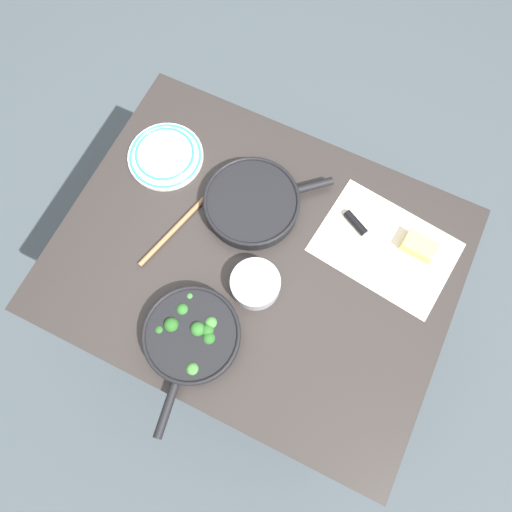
{
  "coord_description": "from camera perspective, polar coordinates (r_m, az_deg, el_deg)",
  "views": [
    {
      "loc": [
        -0.17,
        0.36,
        2.06
      ],
      "look_at": [
        0.0,
        0.0,
        0.8
      ],
      "focal_mm": 32.0,
      "sensor_mm": 36.0,
      "label": 1
    }
  ],
  "objects": [
    {
      "name": "prep_bowl_steel",
      "position": [
        1.29,
        -0.08,
        -3.54
      ],
      "size": [
        0.14,
        0.14,
        0.06
      ],
      "color": "#B7B7BC",
      "rests_on": "dining_table_red"
    },
    {
      "name": "cheese_block",
      "position": [
        1.41,
        19.71,
        1.15
      ],
      "size": [
        0.1,
        0.07,
        0.04
      ],
      "color": "#EACC66",
      "rests_on": "dining_table_red"
    },
    {
      "name": "skillet_broccoli",
      "position": [
        1.27,
        -8.06,
        -9.86
      ],
      "size": [
        0.27,
        0.41,
        0.07
      ],
      "rotation": [
        0.0,
        0.0,
        1.74
      ],
      "color": "black",
      "rests_on": "dining_table_red"
    },
    {
      "name": "grater_knife",
      "position": [
        1.39,
        13.65,
        2.48
      ],
      "size": [
        0.25,
        0.14,
        0.02
      ],
      "rotation": [
        0.0,
        0.0,
        2.67
      ],
      "color": "silver",
      "rests_on": "dining_table_red"
    },
    {
      "name": "dining_table_red",
      "position": [
        1.43,
        -0.0,
        -1.34
      ],
      "size": [
        1.15,
        0.9,
        0.78
      ],
      "color": "#2D2826",
      "rests_on": "ground_plane"
    },
    {
      "name": "dinner_plate_stack",
      "position": [
        1.49,
        -11.27,
        12.24
      ],
      "size": [
        0.24,
        0.24,
        0.03
      ],
      "color": "silver",
      "rests_on": "dining_table_red"
    },
    {
      "name": "skillet_eggs",
      "position": [
        1.37,
        -0.46,
        6.67
      ],
      "size": [
        0.34,
        0.32,
        0.05
      ],
      "rotation": [
        0.0,
        0.0,
        3.87
      ],
      "color": "black",
      "rests_on": "dining_table_red"
    },
    {
      "name": "parchment_sheet",
      "position": [
        1.4,
        15.88,
        1.07
      ],
      "size": [
        0.42,
        0.32,
        0.0
      ],
      "color": "beige",
      "rests_on": "dining_table_red"
    },
    {
      "name": "ground_plane",
      "position": [
        2.1,
        -0.0,
        -6.59
      ],
      "size": [
        14.0,
        14.0,
        0.0
      ],
      "primitive_type": "plane",
      "color": "#424C51"
    },
    {
      "name": "wooden_spoon",
      "position": [
        1.4,
        -7.59,
        6.01
      ],
      "size": [
        0.13,
        0.38,
        0.02
      ],
      "rotation": [
        0.0,
        0.0,
        4.45
      ],
      "color": "#996B42",
      "rests_on": "dining_table_red"
    }
  ]
}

